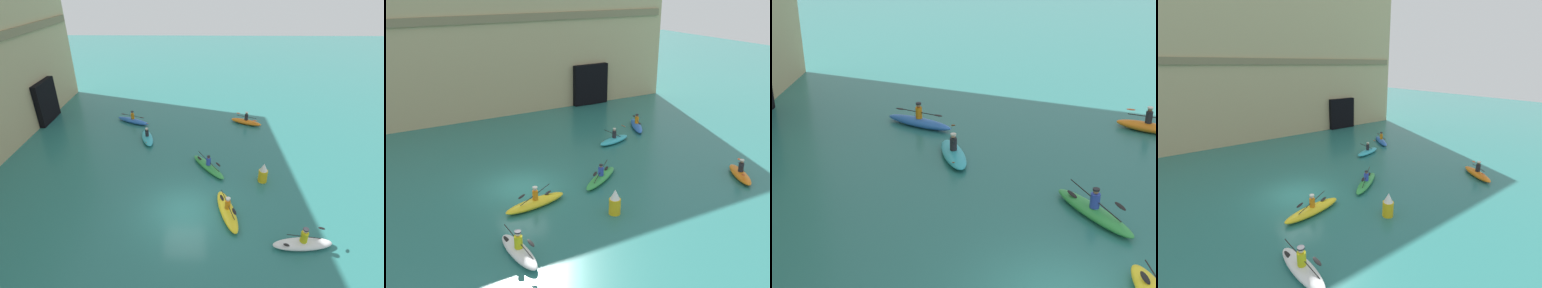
% 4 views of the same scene
% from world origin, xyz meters
% --- Properties ---
extents(ground_plane, '(120.00, 120.00, 0.00)m').
position_xyz_m(ground_plane, '(0.00, 0.00, 0.00)').
color(ground_plane, '#28706B').
extents(cliff_bluff, '(43.35, 6.56, 16.34)m').
position_xyz_m(cliff_bluff, '(-1.35, 16.31, 8.15)').
color(cliff_bluff, tan).
rests_on(cliff_bluff, ground).
extents(kayak_white, '(1.02, 3.04, 1.21)m').
position_xyz_m(kayak_white, '(-2.53, -5.92, 0.25)').
color(kayak_white, white).
rests_on(kayak_white, ground).
extents(kayak_yellow, '(3.59, 1.38, 1.14)m').
position_xyz_m(kayak_yellow, '(-0.21, -2.41, 0.24)').
color(kayak_yellow, yellow).
rests_on(kayak_yellow, ground).
extents(kayak_orange, '(1.96, 2.84, 1.16)m').
position_xyz_m(kayak_orange, '(11.78, -5.14, 0.25)').
color(kayak_orange, orange).
rests_on(kayak_orange, ground).
extents(kayak_cyan, '(2.97, 1.60, 1.23)m').
position_xyz_m(kayak_cyan, '(8.53, 3.40, 0.22)').
color(kayak_cyan, '#33B2C6').
rests_on(kayak_cyan, ground).
extents(kayak_blue, '(2.11, 3.31, 1.15)m').
position_xyz_m(kayak_blue, '(11.86, 5.21, 0.24)').
color(kayak_blue, blue).
rests_on(kayak_blue, ground).
extents(kayak_green, '(3.30, 2.48, 1.05)m').
position_xyz_m(kayak_green, '(4.34, -1.48, 0.22)').
color(kayak_green, green).
rests_on(kayak_green, ground).
extents(marker_buoy, '(0.59, 0.59, 1.35)m').
position_xyz_m(marker_buoy, '(2.97, -4.98, 0.62)').
color(marker_buoy, yellow).
rests_on(marker_buoy, ground).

